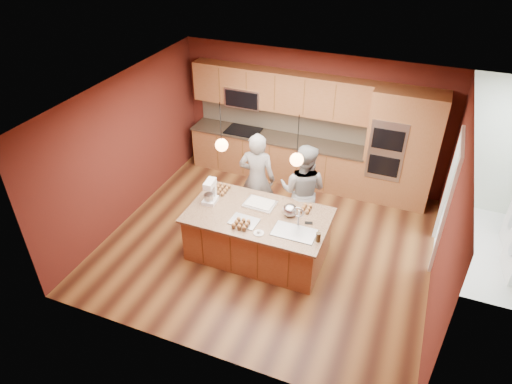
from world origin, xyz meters
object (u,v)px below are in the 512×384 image
at_px(person_left, 257,179).
at_px(mixing_bowl, 290,210).
at_px(person_right, 303,191).
at_px(stand_mixer, 210,193).
at_px(island, 259,234).

xyz_separation_m(person_left, mixing_bowl, (0.86, -0.73, 0.04)).
xyz_separation_m(person_right, stand_mixer, (-1.36, -0.86, 0.15)).
height_order(stand_mixer, mixing_bowl, stand_mixer).
distance_m(island, person_left, 1.09).
bearing_deg(mixing_bowl, stand_mixer, -174.72).
height_order(person_right, stand_mixer, person_right).
xyz_separation_m(island, person_left, (-0.39, 0.90, 0.47)).
bearing_deg(person_right, island, 62.95).
bearing_deg(stand_mixer, island, -7.86).
relative_size(person_left, stand_mixer, 4.48).
bearing_deg(person_left, mixing_bowl, 130.85).
height_order(person_left, mixing_bowl, person_left).
height_order(person_right, mixing_bowl, person_right).
bearing_deg(stand_mixer, person_left, 54.89).
bearing_deg(person_left, stand_mixer, 50.82).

